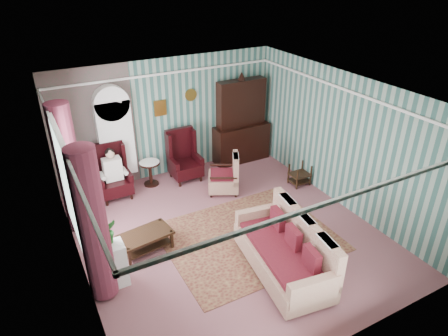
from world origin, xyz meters
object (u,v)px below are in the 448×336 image
seated_woman (113,174)px  nest_table (300,174)px  plant_stand (109,266)px  coffee_table (146,242)px  sofa (283,249)px  floral_armchair (223,171)px  wingback_right (185,156)px  bookcase (117,144)px  round_side_table (150,173)px  dresser_hutch (242,119)px  wingback_left (113,173)px

seated_woman → nest_table: size_ratio=2.19×
plant_stand → coffee_table: plant_stand is taller
plant_stand → sofa: 2.91m
sofa → floral_armchair: (0.41, 2.91, 0.02)m
wingback_right → seated_woman: bearing=180.0°
wingback_right → coffee_table: 2.83m
bookcase → seated_woman: (-0.25, -0.39, -0.53)m
sofa → bookcase: bearing=28.9°
floral_armchair → coffee_table: size_ratio=1.06×
bookcase → coffee_table: size_ratio=2.29×
round_side_table → nest_table: size_ratio=1.11×
dresser_hutch → seated_woman: 3.56m
dresser_hutch → round_side_table: size_ratio=3.93×
sofa → dresser_hutch: bearing=-13.5°
dresser_hutch → seated_woman: dresser_hutch is taller
wingback_left → sofa: 4.30m
bookcase → round_side_table: bearing=-20.3°
plant_stand → sofa: bearing=-22.5°
dresser_hutch → plant_stand: 5.31m
seated_woman → round_side_table: (0.90, 0.15, -0.29)m
floral_armchair → coffee_table: 2.63m
plant_stand → coffee_table: bearing=35.7°
bookcase → wingback_right: size_ratio=1.79×
wingback_left → dresser_hutch: bearing=4.4°
dresser_hutch → seated_woman: (-3.50, -0.27, -0.59)m
bookcase → sofa: (1.64, -4.25, -0.62)m
dresser_hutch → plant_stand: bearing=-144.9°
bookcase → seated_woman: 0.70m
nest_table → wingback_right: bearing=146.3°
seated_woman → sofa: size_ratio=0.55×
seated_woman → floral_armchair: seated_woman is taller
dresser_hutch → round_side_table: (-2.60, -0.12, -0.88)m
bookcase → round_side_table: 1.07m
wingback_left → floral_armchair: 2.49m
seated_woman → sofa: 4.30m
plant_stand → coffee_table: 1.00m
bookcase → nest_table: (3.82, -1.94, -0.85)m
round_side_table → wingback_left: bearing=-170.5°
bookcase → wingback_left: bearing=-122.7°
wingback_left → nest_table: wingback_left is taller
round_side_table → plant_stand: bearing=-120.4°
seated_woman → plant_stand: seated_woman is taller
wingback_right → floral_armchair: wingback_right is taller
round_side_table → plant_stand: size_ratio=0.75×
dresser_hutch → sofa: (-1.61, -4.13, -0.68)m
sofa → floral_armchair: floral_armchair is taller
floral_armchair → seated_woman: bearing=94.9°
floral_armchair → sofa: bearing=-160.8°
wingback_left → plant_stand: wingback_left is taller
dresser_hutch → nest_table: (0.57, -1.82, -0.91)m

